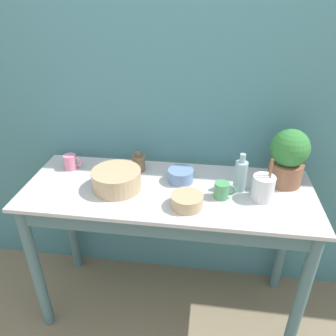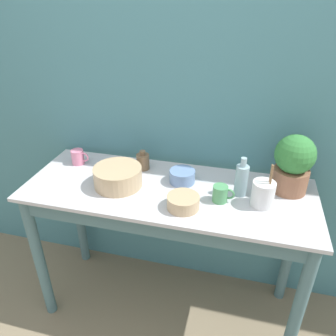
{
  "view_description": "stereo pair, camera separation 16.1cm",
  "coord_description": "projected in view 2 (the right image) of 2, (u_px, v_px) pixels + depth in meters",
  "views": [
    {
      "loc": [
        0.19,
        -1.11,
        1.78
      ],
      "look_at": [
        0.0,
        0.28,
        0.99
      ],
      "focal_mm": 35.0,
      "sensor_mm": 36.0,
      "label": 1
    },
    {
      "loc": [
        0.35,
        -1.08,
        1.78
      ],
      "look_at": [
        0.0,
        0.28,
        0.99
      ],
      "focal_mm": 35.0,
      "sensor_mm": 36.0,
      "label": 2
    }
  ],
  "objects": [
    {
      "name": "wall_back",
      "position": [
        183.0,
        105.0,
        1.79
      ],
      "size": [
        6.0,
        0.05,
        2.4
      ],
      "color": "teal",
      "rests_on": "ground_plane"
    },
    {
      "name": "counter_table",
      "position": [
        167.0,
        219.0,
        1.74
      ],
      "size": [
        1.48,
        0.56,
        0.87
      ],
      "color": "slate",
      "rests_on": "ground_plane"
    },
    {
      "name": "potted_plant",
      "position": [
        293.0,
        163.0,
        1.58
      ],
      "size": [
        0.19,
        0.19,
        0.3
      ],
      "color": "#8C5B42",
      "rests_on": "counter_table"
    },
    {
      "name": "bowl_wash_large",
      "position": [
        118.0,
        177.0,
        1.68
      ],
      "size": [
        0.25,
        0.25,
        0.1
      ],
      "color": "tan",
      "rests_on": "counter_table"
    },
    {
      "name": "bottle_tall",
      "position": [
        241.0,
        180.0,
        1.59
      ],
      "size": [
        0.06,
        0.06,
        0.2
      ],
      "color": "#93B2BC",
      "rests_on": "counter_table"
    },
    {
      "name": "bottle_short",
      "position": [
        143.0,
        161.0,
        1.83
      ],
      "size": [
        0.07,
        0.07,
        0.11
      ],
      "color": "brown",
      "rests_on": "counter_table"
    },
    {
      "name": "mug_green",
      "position": [
        221.0,
        194.0,
        1.56
      ],
      "size": [
        0.11,
        0.07,
        0.08
      ],
      "color": "#4C935B",
      "rests_on": "counter_table"
    },
    {
      "name": "mug_pink",
      "position": [
        78.0,
        157.0,
        1.88
      ],
      "size": [
        0.1,
        0.07,
        0.08
      ],
      "color": "pink",
      "rests_on": "counter_table"
    },
    {
      "name": "bowl_small_blue",
      "position": [
        182.0,
        176.0,
        1.71
      ],
      "size": [
        0.13,
        0.13,
        0.07
      ],
      "color": "#6684B2",
      "rests_on": "counter_table"
    },
    {
      "name": "bowl_small_tan",
      "position": [
        183.0,
        202.0,
        1.51
      ],
      "size": [
        0.15,
        0.15,
        0.06
      ],
      "color": "tan",
      "rests_on": "counter_table"
    },
    {
      "name": "utensil_cup",
      "position": [
        263.0,
        194.0,
        1.52
      ],
      "size": [
        0.11,
        0.11,
        0.22
      ],
      "color": "silver",
      "rests_on": "counter_table"
    }
  ]
}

